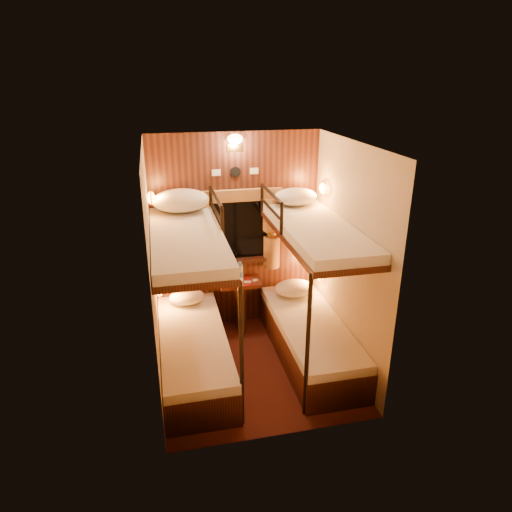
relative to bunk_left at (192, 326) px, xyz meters
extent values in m
plane|color=#37180F|center=(0.65, -0.07, -0.56)|extent=(2.10, 2.10, 0.00)
plane|color=silver|center=(0.65, -0.07, 1.84)|extent=(2.10, 2.10, 0.00)
plane|color=#C6B293|center=(0.65, 0.98, 0.64)|extent=(2.40, 0.00, 2.40)
plane|color=#C6B293|center=(0.65, -1.12, 0.64)|extent=(2.40, 0.00, 2.40)
plane|color=#C6B293|center=(-0.35, -0.07, 0.64)|extent=(0.00, 2.40, 2.40)
plane|color=#C6B293|center=(1.65, -0.07, 0.64)|extent=(0.00, 2.40, 2.40)
cube|color=black|center=(0.65, 0.97, 0.64)|extent=(2.00, 0.03, 2.40)
cube|color=black|center=(0.00, 0.00, -0.38)|extent=(0.70, 1.90, 0.35)
cube|color=silver|center=(0.00, 0.00, -0.16)|extent=(0.68, 1.88, 0.10)
cube|color=black|center=(0.00, 0.00, 0.89)|extent=(0.70, 1.90, 0.06)
cube|color=silver|center=(0.00, 0.00, 0.97)|extent=(0.68, 1.88, 0.10)
cylinder|color=black|center=(0.35, -0.90, 0.17)|extent=(0.04, 0.04, 1.45)
cylinder|color=black|center=(0.35, 0.88, 1.08)|extent=(0.04, 0.04, 0.32)
cylinder|color=black|center=(0.35, 0.03, 1.08)|extent=(0.04, 0.04, 0.32)
cylinder|color=black|center=(0.35, 0.46, 1.24)|extent=(0.04, 0.85, 0.04)
cylinder|color=black|center=(0.35, 0.46, 1.07)|extent=(0.03, 0.85, 0.03)
cube|color=black|center=(1.30, 0.00, -0.38)|extent=(0.70, 1.90, 0.35)
cube|color=silver|center=(1.30, 0.00, -0.16)|extent=(0.68, 1.88, 0.10)
cube|color=black|center=(1.30, 0.00, 0.89)|extent=(0.70, 1.90, 0.06)
cube|color=silver|center=(1.30, 0.00, 0.97)|extent=(0.68, 1.88, 0.10)
cylinder|color=black|center=(0.95, -0.90, 0.17)|extent=(0.04, 0.04, 1.45)
cylinder|color=black|center=(0.95, 0.88, 1.08)|extent=(0.04, 0.04, 0.32)
cylinder|color=black|center=(0.95, 0.03, 1.08)|extent=(0.04, 0.04, 0.32)
cylinder|color=black|center=(0.95, 0.46, 1.24)|extent=(0.04, 0.85, 0.04)
cylinder|color=black|center=(0.95, 0.46, 1.07)|extent=(0.03, 0.85, 0.03)
cube|color=black|center=(0.65, 0.95, 0.69)|extent=(0.98, 0.02, 0.78)
cube|color=black|center=(0.65, 0.94, 0.69)|extent=(0.90, 0.01, 0.70)
cube|color=black|center=(0.65, 0.90, 0.31)|extent=(1.00, 0.12, 0.04)
cube|color=brown|center=(0.65, 0.91, 1.12)|extent=(1.10, 0.06, 0.14)
cylinder|color=brown|center=(0.22, 0.90, 0.87)|extent=(0.22, 0.22, 0.40)
cylinder|color=brown|center=(0.22, 0.90, 0.64)|extent=(0.11, 0.11, 0.12)
cylinder|color=brown|center=(0.22, 0.90, 0.39)|extent=(0.20, 0.20, 0.40)
torus|color=#B08133|center=(0.22, 0.90, 0.64)|extent=(0.14, 0.14, 0.02)
cylinder|color=brown|center=(1.08, 0.90, 0.87)|extent=(0.22, 0.22, 0.40)
cylinder|color=brown|center=(1.08, 0.90, 0.64)|extent=(0.11, 0.11, 0.12)
cylinder|color=brown|center=(1.08, 0.90, 0.39)|extent=(0.20, 0.20, 0.40)
torus|color=#B08133|center=(1.08, 0.90, 0.64)|extent=(0.14, 0.14, 0.02)
cylinder|color=black|center=(0.65, 0.95, 1.39)|extent=(0.12, 0.02, 0.12)
cube|color=silver|center=(0.43, 0.95, 1.39)|extent=(0.10, 0.01, 0.07)
cube|color=silver|center=(0.87, 0.95, 1.39)|extent=(0.10, 0.01, 0.07)
cube|color=#B08133|center=(0.65, 0.95, 1.66)|extent=(0.18, 0.01, 0.08)
ellipsoid|color=#FFCC8C|center=(0.65, 0.93, 1.76)|extent=(0.18, 0.09, 0.11)
ellipsoid|color=orange|center=(-0.31, 0.63, 0.14)|extent=(0.08, 0.20, 0.13)
torus|color=#B08133|center=(-0.31, 0.63, 0.14)|extent=(0.02, 0.17, 0.17)
ellipsoid|color=orange|center=(-0.31, 0.63, 1.22)|extent=(0.08, 0.20, 0.13)
torus|color=#B08133|center=(-0.31, 0.63, 1.22)|extent=(0.02, 0.17, 0.17)
ellipsoid|color=orange|center=(1.61, 0.63, 0.14)|extent=(0.08, 0.20, 0.13)
torus|color=#B08133|center=(1.61, 0.63, 0.14)|extent=(0.02, 0.17, 0.17)
ellipsoid|color=orange|center=(1.61, 0.63, 1.22)|extent=(0.08, 0.20, 0.13)
torus|color=#B08133|center=(1.61, 0.63, 1.22)|extent=(0.02, 0.17, 0.17)
cube|color=#521C12|center=(0.65, 0.78, 0.07)|extent=(0.50, 0.34, 0.04)
cube|color=black|center=(0.65, 0.78, -0.25)|extent=(0.08, 0.30, 0.61)
cube|color=maroon|center=(0.65, 0.78, 0.09)|extent=(0.30, 0.34, 0.01)
cylinder|color=#99BFE5|center=(0.51, 0.76, 0.19)|extent=(0.06, 0.06, 0.19)
cylinder|color=#446FCC|center=(0.51, 0.76, 0.18)|extent=(0.06, 0.06, 0.07)
cylinder|color=#446FCC|center=(0.51, 0.76, 0.30)|extent=(0.03, 0.03, 0.03)
cylinder|color=#99BFE5|center=(0.65, 0.75, 0.21)|extent=(0.07, 0.07, 0.23)
cylinder|color=#446FCC|center=(0.65, 0.75, 0.19)|extent=(0.08, 0.08, 0.08)
cylinder|color=#446FCC|center=(0.65, 0.75, 0.34)|extent=(0.04, 0.04, 0.03)
cube|color=silver|center=(0.73, 0.72, 0.09)|extent=(0.10, 0.08, 0.01)
cube|color=silver|center=(0.83, 0.76, 0.09)|extent=(0.08, 0.08, 0.00)
ellipsoid|color=white|center=(0.00, 0.71, -0.02)|extent=(0.42, 0.30, 0.17)
ellipsoid|color=white|center=(1.30, 0.64, -0.01)|extent=(0.48, 0.35, 0.19)
ellipsoid|color=white|center=(0.00, 0.71, 1.15)|extent=(0.63, 0.45, 0.25)
ellipsoid|color=white|center=(1.30, 0.70, 1.13)|extent=(0.50, 0.36, 0.20)
camera|label=1|loc=(-0.26, -4.17, 2.45)|focal=32.00mm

